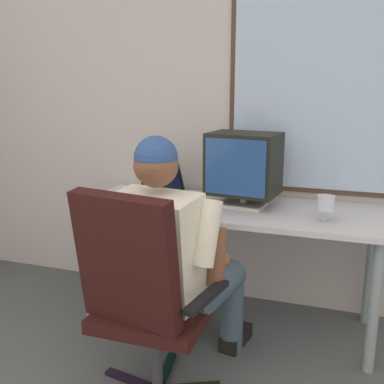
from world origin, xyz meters
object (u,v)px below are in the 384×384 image
(desk, at_px, (229,220))
(person_seated, at_px, (174,257))
(wine_glass, at_px, (325,204))
(crt_monitor, at_px, (244,165))
(laptop, at_px, (153,188))
(office_chair, at_px, (142,292))

(desk, distance_m, person_seated, 0.60)
(person_seated, bearing_deg, desk, 78.60)
(person_seated, relative_size, wine_glass, 8.67)
(crt_monitor, xyz_separation_m, wine_glass, (0.46, -0.18, -0.15))
(desk, xyz_separation_m, wine_glass, (0.53, -0.14, 0.18))
(laptop, bearing_deg, office_chair, -69.41)
(wine_glass, bearing_deg, laptop, 168.59)
(desk, bearing_deg, wine_glass, -14.92)
(person_seated, height_order, wine_glass, person_seated)
(crt_monitor, bearing_deg, desk, -151.85)
(desk, xyz_separation_m, laptop, (-0.50, 0.07, 0.14))
(laptop, bearing_deg, wine_glass, -11.41)
(person_seated, distance_m, crt_monitor, 0.73)
(crt_monitor, bearing_deg, person_seated, -106.66)
(person_seated, bearing_deg, wine_glass, 34.38)
(desk, relative_size, laptop, 4.71)
(laptop, xyz_separation_m, wine_glass, (1.03, -0.21, 0.03))
(office_chair, height_order, wine_glass, office_chair)
(desk, xyz_separation_m, office_chair, (-0.16, -0.85, -0.08))
(laptop, bearing_deg, person_seated, -59.27)
(desk, distance_m, laptop, 0.53)
(desk, distance_m, wine_glass, 0.57)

